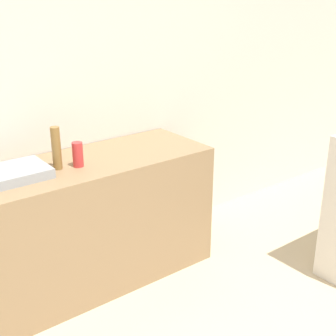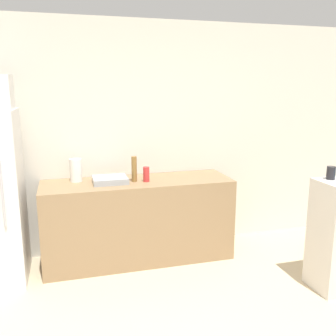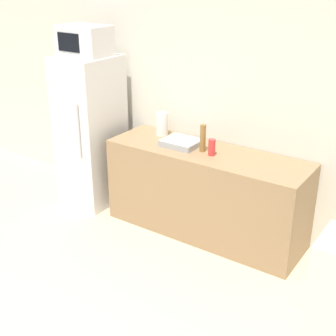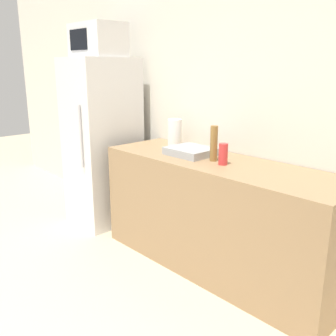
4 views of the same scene
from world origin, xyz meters
The scene contains 5 objects.
wall_back centered at (0.00, 2.73, 1.30)m, with size 8.00×0.06×2.60m, color silver.
counter centered at (0.17, 2.38, 0.45)m, with size 2.03×0.63×0.89m, color #937551.
sink_basin centered at (-0.12, 2.38, 0.92)m, with size 0.36×0.31×0.06m, color #9EA3A8.
bottle_tall centered at (0.14, 2.36, 1.03)m, with size 0.06×0.06×0.27m, color olive.
bottle_short centered at (0.26, 2.32, 0.97)m, with size 0.07×0.07×0.16m, color red.
Camera 1 is at (-0.98, -0.21, 1.94)m, focal length 50.00 mm.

